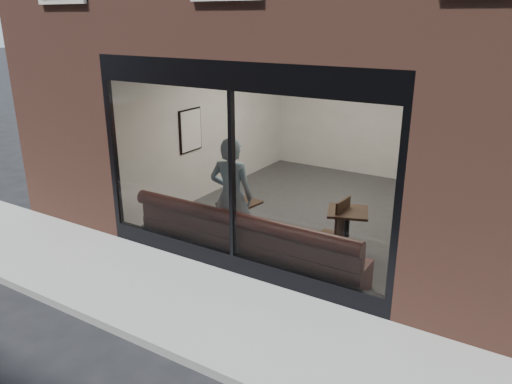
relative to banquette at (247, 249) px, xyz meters
The scene contains 20 objects.
ground 2.46m from the banquette, 90.00° to the right, with size 120.00×120.00×0.00m, color black.
sidewalk_near 1.47m from the banquette, 90.00° to the right, with size 40.00×2.00×0.01m, color gray.
kerb_near 2.51m from the banquette, 90.00° to the right, with size 40.00×0.10×0.12m, color gray.
host_building_pier_left 6.84m from the banquette, 124.05° to the left, with size 2.50×12.00×3.20m, color brown.
host_building_backfill 8.66m from the banquette, 90.00° to the left, with size 5.00×6.00×3.20m, color brown.
cafe_floor 2.56m from the banquette, 90.00° to the left, with size 6.00×6.00×0.00m, color #2D2D30.
cafe_ceiling 3.91m from the banquette, 90.00° to the left, with size 6.00×6.00×0.00m, color white.
cafe_wall_back 5.71m from the banquette, 90.00° to the left, with size 5.00×5.00×0.00m, color beige.
cafe_wall_left 3.82m from the banquette, 134.32° to the left, with size 6.00×6.00×0.00m, color beige.
cafe_wall_right 3.82m from the banquette, 45.68° to the left, with size 6.00×6.00×0.00m, color beige.
storefront_kick 0.41m from the banquette, 90.00° to the right, with size 5.00×0.10×0.30m, color black.
storefront_header 2.80m from the banquette, 90.00° to the right, with size 5.00×0.10×0.40m, color black.
storefront_mullion 1.38m from the banquette, 90.00° to the right, with size 0.06×0.10×2.50m, color black.
storefront_glass 1.39m from the banquette, 90.00° to the right, with size 4.80×4.80×0.00m, color white.
banquette is the anchor object (origin of this frame).
person 0.89m from the banquette, 157.24° to the left, with size 0.72×0.47×1.98m, color #86A4B8.
cafe_table_left 0.91m from the banquette, 132.88° to the left, with size 0.59×0.59×0.04m, color black.
cafe_table_right 1.75m from the banquette, 42.80° to the left, with size 0.64×0.64×0.04m, color black.
cafe_chair_right 1.47m from the banquette, 49.16° to the left, with size 0.47×0.47×0.04m, color black.
wall_poster 3.27m from the banquette, 145.27° to the left, with size 0.02×0.62×0.82m, color white.
Camera 1 is at (3.95, -3.66, 3.75)m, focal length 35.00 mm.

